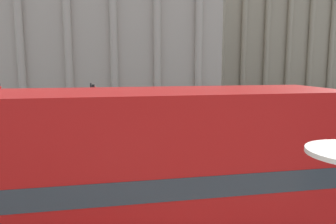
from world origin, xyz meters
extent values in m
cylinder|color=black|center=(3.31, 6.26, 0.54)|extent=(1.07, 0.22, 1.07)
cube|color=#B71414|center=(-0.91, 5.02, 1.35)|extent=(11.25, 2.48, 1.62)
cube|color=#2D3842|center=(-0.91, 5.02, 2.39)|extent=(11.03, 2.50, 0.45)
cube|color=#B71414|center=(-0.91, 5.02, 3.40)|extent=(11.25, 2.48, 1.58)
cube|color=#BCB2A8|center=(-1.97, 44.72, 12.40)|extent=(33.45, 10.59, 24.81)
cylinder|color=#BCB2A8|center=(-10.00, 38.97, 10.54)|extent=(0.90, 0.90, 21.09)
cylinder|color=#BCB2A8|center=(-4.65, 38.97, 10.54)|extent=(0.90, 0.90, 21.09)
cylinder|color=#BCB2A8|center=(0.70, 38.97, 10.54)|extent=(0.90, 0.90, 21.09)
cylinder|color=#BCB2A8|center=(6.06, 38.97, 10.54)|extent=(0.90, 0.90, 21.09)
cylinder|color=#BCB2A8|center=(11.41, 38.97, 10.54)|extent=(0.90, 0.90, 21.09)
cube|color=#A39984|center=(35.35, 58.57, 12.89)|extent=(31.48, 14.68, 25.79)
cylinder|color=#A39984|center=(22.76, 50.79, 10.96)|extent=(0.90, 0.90, 21.92)
cylinder|color=#A39984|center=(26.95, 50.79, 10.96)|extent=(0.90, 0.90, 21.92)
cylinder|color=#A39984|center=(31.15, 50.79, 10.96)|extent=(0.90, 0.90, 21.92)
cylinder|color=#A39984|center=(35.35, 50.79, 10.96)|extent=(0.90, 0.90, 21.92)
cylinder|color=#A39984|center=(39.55, 50.79, 10.96)|extent=(0.90, 0.90, 21.92)
sphere|color=red|center=(-5.62, 15.43, 3.60)|extent=(0.14, 0.14, 0.14)
cylinder|color=black|center=(-1.57, 23.78, 1.65)|extent=(0.12, 0.12, 3.30)
cube|color=black|center=(-1.39, 23.78, 2.85)|extent=(0.20, 0.24, 0.70)
sphere|color=red|center=(-1.28, 23.78, 3.00)|extent=(0.14, 0.14, 0.14)
cylinder|color=#282B33|center=(10.57, 19.80, 0.40)|extent=(0.14, 0.14, 0.79)
cylinder|color=#282B33|center=(10.75, 19.80, 0.40)|extent=(0.14, 0.14, 0.79)
cylinder|color=yellow|center=(10.66, 19.80, 1.10)|extent=(0.32, 0.32, 0.63)
sphere|color=tan|center=(10.66, 19.80, 1.52)|extent=(0.21, 0.21, 0.21)
cylinder|color=#282B33|center=(-2.01, 14.69, 0.43)|extent=(0.14, 0.14, 0.87)
cylinder|color=#282B33|center=(-1.83, 14.69, 0.43)|extent=(0.14, 0.14, 0.87)
cylinder|color=silver|center=(-1.92, 14.69, 1.21)|extent=(0.32, 0.32, 0.69)
sphere|color=tan|center=(-1.92, 14.69, 1.67)|extent=(0.24, 0.24, 0.24)
cylinder|color=#282B33|center=(1.83, 21.11, 0.42)|extent=(0.14, 0.14, 0.84)
cylinder|color=#282B33|center=(2.01, 21.11, 0.42)|extent=(0.14, 0.14, 0.84)
cylinder|color=#B22323|center=(1.92, 21.11, 1.17)|extent=(0.32, 0.32, 0.67)
sphere|color=tan|center=(1.92, 21.11, 1.62)|extent=(0.23, 0.23, 0.23)
cylinder|color=#282B33|center=(-5.09, 20.45, 0.44)|extent=(0.14, 0.14, 0.88)
cylinder|color=#282B33|center=(-4.91, 20.45, 0.44)|extent=(0.14, 0.14, 0.88)
cylinder|color=black|center=(-5.00, 20.45, 1.23)|extent=(0.32, 0.32, 0.69)
sphere|color=tan|center=(-5.00, 20.45, 1.69)|extent=(0.24, 0.24, 0.24)
camera|label=1|loc=(-0.53, -2.04, 4.76)|focal=35.00mm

